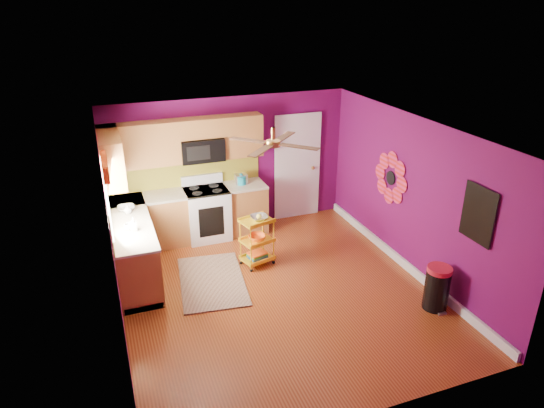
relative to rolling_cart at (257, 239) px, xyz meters
name	(u,v)px	position (x,y,z in m)	size (l,w,h in m)	color
ground	(278,292)	(0.01, -0.91, -0.47)	(5.00, 5.00, 0.00)	maroon
room_envelope	(280,192)	(0.04, -0.91, 1.17)	(4.54, 5.04, 2.52)	#5F0A4C
lower_cabinets	(167,230)	(-1.34, 0.90, -0.03)	(2.81, 2.31, 0.94)	brown
electric_range	(207,213)	(-0.54, 1.26, 0.02)	(0.76, 0.66, 1.13)	white
upper_cabinetry	(162,147)	(-1.23, 1.26, 1.33)	(2.80, 2.30, 1.26)	brown
left_window	(105,180)	(-2.21, 0.14, 1.27)	(0.08, 1.35, 1.08)	white
panel_door	(297,168)	(1.36, 1.56, 0.56)	(0.95, 0.11, 2.15)	white
right_wall_art	(426,193)	(2.24, -1.25, 0.98)	(0.04, 2.74, 1.04)	black
ceiling_fan	(273,143)	(0.01, -0.71, 1.82)	(1.01, 1.01, 0.26)	#BF8C3F
shag_rug	(212,281)	(-0.85, -0.27, -0.45)	(0.98, 1.60, 0.02)	#321910
rolling_cart	(257,239)	(0.00, 0.00, 0.00)	(0.58, 0.48, 0.91)	yellow
trash_can	(437,288)	(1.98, -2.05, -0.13)	(0.39, 0.41, 0.66)	black
teal_kettle	(241,180)	(0.14, 1.30, 0.56)	(0.18, 0.18, 0.21)	teal
toaster	(241,179)	(0.14, 1.34, 0.56)	(0.22, 0.15, 0.18)	beige
soap_bottle_a	(133,224)	(-1.91, 0.04, 0.58)	(0.09, 0.10, 0.21)	#EA3F72
soap_bottle_b	(128,209)	(-1.93, 0.68, 0.55)	(0.12, 0.12, 0.15)	white
counter_dish	(126,208)	(-1.95, 0.83, 0.51)	(0.27, 0.27, 0.07)	white
counter_cup	(129,227)	(-1.98, 0.08, 0.52)	(0.12, 0.12, 0.10)	white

